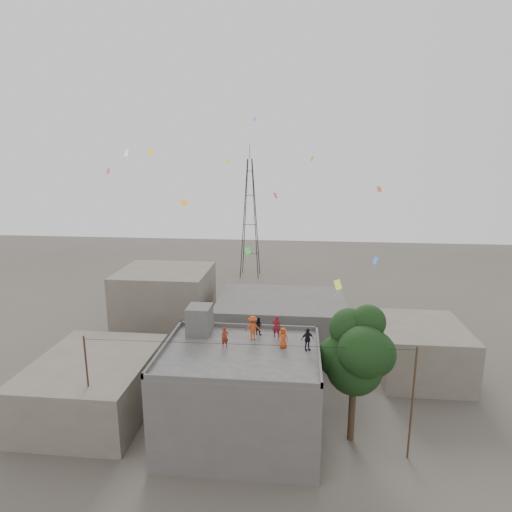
{
  "coord_description": "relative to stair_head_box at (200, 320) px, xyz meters",
  "views": [
    {
      "loc": [
        3.52,
        -24.76,
        18.04
      ],
      "look_at": [
        0.92,
        0.77,
        12.17
      ],
      "focal_mm": 30.0,
      "sensor_mm": 36.0,
      "label": 1
    }
  ],
  "objects": [
    {
      "name": "ground",
      "position": [
        3.2,
        -2.6,
        -7.1
      ],
      "size": [
        140.0,
        140.0,
        0.0
      ],
      "primitive_type": "plane",
      "color": "#47413B",
      "rests_on": "ground"
    },
    {
      "name": "main_building",
      "position": [
        3.2,
        -2.6,
        -4.05
      ],
      "size": [
        10.0,
        8.0,
        6.1
      ],
      "color": "#504E4B",
      "rests_on": "ground"
    },
    {
      "name": "parapet",
      "position": [
        3.2,
        -2.6,
        -0.85
      ],
      "size": [
        10.0,
        8.0,
        0.3
      ],
      "color": "#504E4B",
      "rests_on": "main_building"
    },
    {
      "name": "stair_head_box",
      "position": [
        0.0,
        0.0,
        0.0
      ],
      "size": [
        1.6,
        1.8,
        2.0
      ],
      "primitive_type": "cube",
      "color": "#504E4B",
      "rests_on": "main_building"
    },
    {
      "name": "neighbor_west",
      "position": [
        -7.8,
        -0.6,
        -5.1
      ],
      "size": [
        8.0,
        10.0,
        4.0
      ],
      "primitive_type": "cube",
      "color": "#645C4F",
      "rests_on": "ground"
    },
    {
      "name": "neighbor_north",
      "position": [
        5.2,
        11.4,
        -4.6
      ],
      "size": [
        12.0,
        9.0,
        5.0
      ],
      "primitive_type": "cube",
      "color": "#504E4B",
      "rests_on": "ground"
    },
    {
      "name": "neighbor_northwest",
      "position": [
        -6.8,
        13.4,
        -3.6
      ],
      "size": [
        9.0,
        8.0,
        7.0
      ],
      "primitive_type": "cube",
      "color": "#645C4F",
      "rests_on": "ground"
    },
    {
      "name": "neighbor_east",
      "position": [
        17.2,
        7.4,
        -4.9
      ],
      "size": [
        7.0,
        8.0,
        4.4
      ],
      "primitive_type": "cube",
      "color": "#645C4F",
      "rests_on": "ground"
    },
    {
      "name": "tree",
      "position": [
        10.57,
        -2.0,
        -1.0
      ],
      "size": [
        4.9,
        4.6,
        9.1
      ],
      "color": "black",
      "rests_on": "ground"
    },
    {
      "name": "utility_line",
      "position": [
        3.7,
        -3.85,
        -3.27
      ],
      "size": [
        20.12,
        0.62,
        7.4
      ],
      "color": "black",
      "rests_on": "ground"
    },
    {
      "name": "transmission_tower",
      "position": [
        -0.8,
        37.4,
        1.97
      ],
      "size": [
        2.97,
        2.97,
        20.01
      ],
      "color": "black",
      "rests_on": "ground"
    },
    {
      "name": "person_red_adult",
      "position": [
        5.34,
        -0.04,
        -0.24
      ],
      "size": [
        0.6,
        0.43,
        1.53
      ],
      "primitive_type": "imported",
      "rotation": [
        0.0,
        0.0,
        3.02
      ],
      "color": "maroon",
      "rests_on": "main_building"
    },
    {
      "name": "person_orange_child",
      "position": [
        5.86,
        -1.72,
        -0.32
      ],
      "size": [
        0.75,
        0.58,
        1.37
      ],
      "primitive_type": "imported",
      "rotation": [
        0.0,
        0.0,
        -0.23
      ],
      "color": "#C44616",
      "rests_on": "main_building"
    },
    {
      "name": "person_dark_child",
      "position": [
        4.06,
        0.29,
        -0.38
      ],
      "size": [
        0.75,
        0.68,
        1.24
      ],
      "primitive_type": "imported",
      "rotation": [
        0.0,
        0.0,
        2.7
      ],
      "color": "black",
      "rests_on": "main_building"
    },
    {
      "name": "person_dark_adult",
      "position": [
        7.41,
        -1.91,
        -0.26
      ],
      "size": [
        0.93,
        0.69,
        1.47
      ],
      "primitive_type": "imported",
      "rotation": [
        0.0,
        0.0,
        0.44
      ],
      "color": "black",
      "rests_on": "main_building"
    },
    {
      "name": "person_orange_adult",
      "position": [
        3.78,
        -0.66,
        -0.15
      ],
      "size": [
        1.17,
        0.77,
        1.69
      ],
      "primitive_type": "imported",
      "rotation": [
        0.0,
        0.0,
        -3.01
      ],
      "color": "#BB4415",
      "rests_on": "main_building"
    },
    {
      "name": "person_red_child",
      "position": [
        2.12,
        -1.98,
        -0.33
      ],
      "size": [
        0.58,
        0.52,
        1.34
      ],
      "primitive_type": "imported",
      "rotation": [
        0.0,
        0.0,
        0.5
      ],
      "color": "maroon",
      "rests_on": "main_building"
    },
    {
      "name": "kites",
      "position": [
        3.13,
        4.3,
        8.18
      ],
      "size": [
        21.22,
        16.08,
        11.48
      ],
      "color": "orange",
      "rests_on": "ground"
    }
  ]
}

